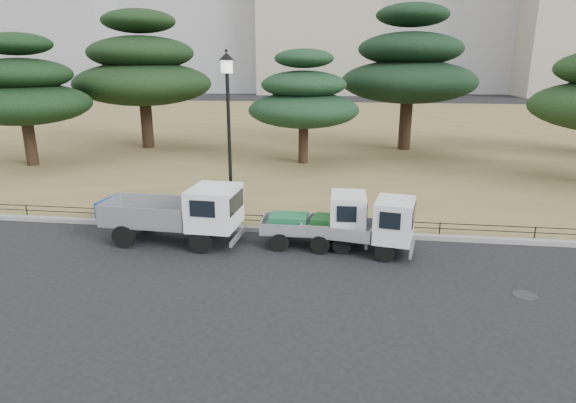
# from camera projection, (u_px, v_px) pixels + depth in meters

# --- Properties ---
(ground) EXTENTS (220.00, 220.00, 0.00)m
(ground) POSITION_uv_depth(u_px,v_px,m) (279.00, 263.00, 14.14)
(ground) COLOR black
(lawn) EXTENTS (120.00, 56.00, 0.15)m
(lawn) POSITION_uv_depth(u_px,v_px,m) (332.00, 127.00, 43.24)
(lawn) COLOR olive
(lawn) RESTS_ON ground
(curb) EXTENTS (120.00, 0.25, 0.16)m
(curb) POSITION_uv_depth(u_px,v_px,m) (290.00, 231.00, 16.59)
(curb) COLOR gray
(curb) RESTS_ON ground
(truck_large) EXTENTS (4.43, 1.92, 1.90)m
(truck_large) POSITION_uv_depth(u_px,v_px,m) (180.00, 211.00, 15.46)
(truck_large) COLOR black
(truck_large) RESTS_ON ground
(truck_kei_front) EXTENTS (3.31, 1.51, 1.73)m
(truck_kei_front) POSITION_uv_depth(u_px,v_px,m) (322.00, 220.00, 15.24)
(truck_kei_front) COLOR black
(truck_kei_front) RESTS_ON ground
(truck_kei_rear) EXTENTS (3.51, 1.96, 1.74)m
(truck_kei_rear) POSITION_uv_depth(u_px,v_px,m) (367.00, 225.00, 14.74)
(truck_kei_rear) COLOR black
(truck_kei_rear) RESTS_ON ground
(street_lamp) EXTENTS (0.52, 0.52, 5.83)m
(street_lamp) POSITION_uv_depth(u_px,v_px,m) (228.00, 111.00, 16.05)
(street_lamp) COLOR black
(street_lamp) RESTS_ON lawn
(pipe_fence) EXTENTS (38.00, 0.04, 0.40)m
(pipe_fence) POSITION_uv_depth(u_px,v_px,m) (291.00, 219.00, 16.64)
(pipe_fence) COLOR black
(pipe_fence) RESTS_ON lawn
(tarp_pile) EXTENTS (1.42, 1.11, 0.88)m
(tarp_pile) POSITION_uv_depth(u_px,v_px,m) (119.00, 208.00, 17.71)
(tarp_pile) COLOR #1538A5
(tarp_pile) RESTS_ON lawn
(manhole) EXTENTS (0.60, 0.60, 0.01)m
(manhole) POSITION_uv_depth(u_px,v_px,m) (525.00, 295.00, 12.13)
(manhole) COLOR #2D2D30
(manhole) RESTS_ON ground
(pine_west_far) EXTENTS (6.98, 6.98, 7.05)m
(pine_west_far) POSITION_uv_depth(u_px,v_px,m) (22.00, 91.00, 25.83)
(pine_west_far) COLOR black
(pine_west_far) RESTS_ON lawn
(pine_west_near) EXTENTS (8.79, 8.79, 8.79)m
(pine_west_near) POSITION_uv_depth(u_px,v_px,m) (143.00, 70.00, 31.17)
(pine_west_near) COLOR black
(pine_west_near) RESTS_ON lawn
(pine_center_left) EXTENTS (6.16, 6.16, 6.26)m
(pine_center_left) POSITION_uv_depth(u_px,v_px,m) (304.00, 98.00, 26.57)
(pine_center_left) COLOR black
(pine_center_left) RESTS_ON lawn
(pine_center_right) EXTENTS (8.54, 8.54, 9.07)m
(pine_center_right) POSITION_uv_depth(u_px,v_px,m) (409.00, 67.00, 30.45)
(pine_center_right) COLOR black
(pine_center_right) RESTS_ON lawn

